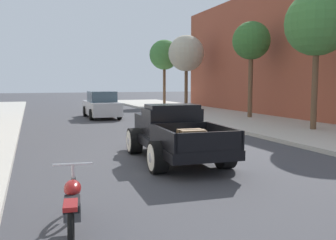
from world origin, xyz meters
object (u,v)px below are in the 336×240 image
Objects in this scene: street_tree_second at (251,42)px; street_tree_farthest at (164,55)px; motorcycle_parked at (72,203)px; street_tree_nearest at (317,24)px; car_background_silver at (102,106)px; hotrod_truck_black at (173,133)px; street_tree_third at (186,54)px.

street_tree_farthest reaches higher than street_tree_second.
street_tree_farthest is at bearing 67.95° from motorcycle_parked.
street_tree_nearest is at bearing -94.56° from street_tree_second.
car_background_silver is at bearing -127.44° from street_tree_farthest.
street_tree_third is (7.71, 17.40, 3.68)m from hotrod_truck_black.
street_tree_nearest is at bearing -89.46° from street_tree_third.
street_tree_second is at bearing -88.40° from street_tree_farthest.
street_tree_farthest is at bearing 91.60° from street_tree_second.
street_tree_third is at bearing 94.16° from street_tree_second.
hotrod_truck_black is 0.84× the size of street_tree_nearest.
street_tree_farthest is at bearing 71.12° from hotrod_truck_black.
street_tree_third is 0.96× the size of street_tree_farthest.
street_tree_nearest reaches higher than street_tree_third.
hotrod_truck_black is 1.16× the size of car_background_silver.
street_tree_farthest is (-0.39, 14.09, 0.14)m from street_tree_second.
street_tree_farthest is at bearing 87.91° from street_tree_third.
motorcycle_parked is 0.38× the size of street_tree_second.
hotrod_truck_black is 2.37× the size of motorcycle_parked.
car_background_silver is 9.32m from street_tree_third.
street_tree_nearest is 1.04× the size of street_tree_third.
street_tree_farthest is (7.66, 10.01, 3.94)m from car_background_silver.
hotrod_truck_black is at bearing -113.91° from street_tree_third.
hotrod_truck_black is at bearing -91.15° from car_background_silver.
street_tree_nearest is 5.91m from street_tree_second.
car_background_silver is 13.13m from street_tree_nearest.
street_tree_third is (-0.13, 14.21, -0.27)m from street_tree_nearest.
street_tree_farthest is at bearing 52.56° from car_background_silver.
hotrod_truck_black reaches higher than motorcycle_parked.
street_tree_second reaches higher than car_background_silver.
hotrod_truck_black is 12.89m from street_tree_second.
street_tree_second is 14.09m from street_tree_farthest.
hotrod_truck_black is at bearing -157.87° from street_tree_nearest.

